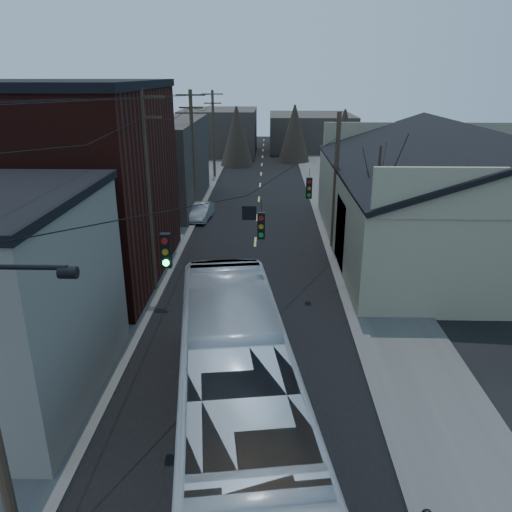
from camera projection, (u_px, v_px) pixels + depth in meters
The scene contains 12 objects.
road_surface at pixel (257, 225), 37.08m from camera, with size 9.00×110.00×0.02m, color black.
sidewalk_left at pixel (170, 224), 37.22m from camera, with size 4.00×110.00×0.12m, color #474744.
sidewalk_right at pixel (344, 225), 36.91m from camera, with size 4.00×110.00×0.12m, color #474744.
building_brick at pixel (62, 187), 26.22m from camera, with size 10.00×12.00×10.00m, color black.
building_left_far at pixel (145, 164), 41.74m from camera, with size 9.00×14.00×7.00m, color #37302C.
warehouse at pixel (462, 208), 31.15m from camera, with size 16.16×20.60×7.73m.
building_far_left at pixel (220, 132), 69.03m from camera, with size 10.00×12.00×6.00m, color #37302C.
building_far_right at pixel (311, 132), 73.59m from camera, with size 12.00×14.00×5.00m, color #37302C.
bare_tree at pixel (375, 215), 26.30m from camera, with size 0.40×0.40×7.20m, color black.
utility_lines at pixel (203, 173), 29.96m from camera, with size 11.24×45.28×10.50m.
bus at pixel (236, 385), 14.84m from camera, with size 3.18×13.58×3.78m, color silver.
parked_car at pixel (201, 212), 38.24m from camera, with size 1.32×3.79×1.25m, color #9A9CA1.
Camera 1 is at (0.86, -5.60, 10.63)m, focal length 35.00 mm.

